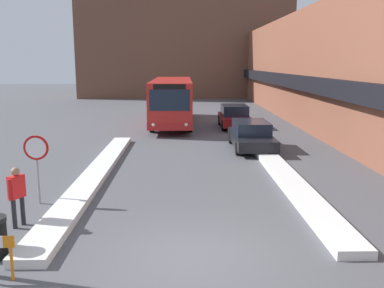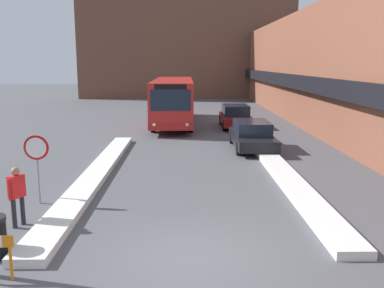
# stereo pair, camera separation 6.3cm
# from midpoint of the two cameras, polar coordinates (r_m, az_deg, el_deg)

# --- Properties ---
(ground_plane) EXTENTS (160.00, 160.00, 0.00)m
(ground_plane) POSITION_cam_midpoint_polar(r_m,az_deg,el_deg) (9.95, 0.35, -14.88)
(ground_plane) COLOR #515156
(building_row_right) EXTENTS (5.50, 60.00, 7.78)m
(building_row_right) POSITION_cam_midpoint_polar(r_m,az_deg,el_deg) (34.50, 16.49, 9.65)
(building_row_right) COLOR brown
(building_row_right) RESTS_ON ground_plane
(building_backdrop_far) EXTENTS (26.00, 8.00, 15.40)m
(building_backdrop_far) POSITION_cam_midpoint_polar(r_m,az_deg,el_deg) (55.63, -0.70, 14.30)
(building_backdrop_far) COLOR brown
(building_backdrop_far) RESTS_ON ground_plane
(snow_bank_left) EXTENTS (0.90, 14.96, 0.22)m
(snow_bank_left) POSITION_cam_midpoint_polar(r_m,az_deg,el_deg) (16.82, -12.56, -3.92)
(snow_bank_left) COLOR silver
(snow_bank_left) RESTS_ON ground_plane
(snow_bank_right) EXTENTS (0.90, 11.46, 0.24)m
(snow_bank_right) POSITION_cam_midpoint_polar(r_m,az_deg,el_deg) (15.50, 13.39, -5.20)
(snow_bank_right) COLOR silver
(snow_bank_right) RESTS_ON ground_plane
(city_bus) EXTENTS (2.67, 11.85, 3.14)m
(city_bus) POSITION_cam_midpoint_polar(r_m,az_deg,el_deg) (30.37, -2.43, 5.89)
(city_bus) COLOR red
(city_bus) RESTS_ON ground_plane
(parked_car_front) EXTENTS (1.92, 4.81, 1.40)m
(parked_car_front) POSITION_cam_midpoint_polar(r_m,az_deg,el_deg) (21.85, 8.08, 1.21)
(parked_car_front) COLOR black
(parked_car_front) RESTS_ON ground_plane
(parked_car_middle) EXTENTS (1.92, 4.47, 1.51)m
(parked_car_middle) POSITION_cam_midpoint_polar(r_m,az_deg,el_deg) (28.95, 5.87, 3.70)
(parked_car_middle) COLOR maroon
(parked_car_middle) RESTS_ON ground_plane
(stop_sign) EXTENTS (0.76, 0.08, 2.15)m
(stop_sign) POSITION_cam_midpoint_polar(r_m,az_deg,el_deg) (13.84, -19.87, -1.34)
(stop_sign) COLOR gray
(stop_sign) RESTS_ON ground_plane
(pedestrian) EXTENTS (0.38, 0.48, 1.63)m
(pedestrian) POSITION_cam_midpoint_polar(r_m,az_deg,el_deg) (12.24, -22.19, -5.83)
(pedestrian) COLOR #232328
(pedestrian) RESTS_ON ground_plane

